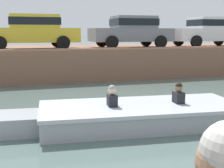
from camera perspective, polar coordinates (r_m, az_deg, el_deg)
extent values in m
plane|color=#4C605B|center=(7.46, -6.36, -7.22)|extent=(400.00, 400.00, 0.00)
cube|color=brown|center=(16.06, -12.21, 4.08)|extent=(60.00, 6.00, 1.38)
cube|color=#9F6C52|center=(13.15, -11.28, 6.17)|extent=(60.00, 0.24, 0.08)
cube|color=#93999E|center=(7.31, 5.32, -5.92)|extent=(4.72, 2.23, 0.40)
cube|color=#93999E|center=(7.05, -16.70, -6.87)|extent=(1.00, 1.08, 0.40)
cube|color=#B1B7BD|center=(7.25, 5.35, -4.08)|extent=(4.78, 2.29, 0.08)
cube|color=brown|center=(7.38, 7.89, -4.69)|extent=(0.39, 1.65, 0.06)
cube|color=black|center=(7.07, 0.02, -3.73)|extent=(0.23, 0.34, 0.44)
sphere|color=beige|center=(7.00, 0.02, -1.18)|extent=(0.19, 0.19, 0.19)
sphere|color=gray|center=(7.00, 0.02, -0.85)|extent=(0.17, 0.17, 0.17)
cube|color=black|center=(7.54, 12.02, -3.10)|extent=(0.23, 0.34, 0.44)
sphere|color=brown|center=(7.48, 12.11, -0.70)|extent=(0.19, 0.19, 0.19)
sphere|color=black|center=(7.48, 12.12, -0.40)|extent=(0.17, 0.17, 0.17)
cube|color=yellow|center=(14.81, -14.65, 8.64)|extent=(4.34, 1.82, 0.64)
cube|color=yellow|center=(14.83, -14.08, 11.06)|extent=(2.19, 1.55, 0.60)
cube|color=black|center=(14.83, -14.08, 11.06)|extent=(2.27, 1.59, 0.33)
cylinder|color=black|center=(13.92, -19.86, 7.04)|extent=(0.60, 0.20, 0.60)
cylinder|color=black|center=(15.66, -19.72, 7.25)|extent=(0.60, 0.20, 0.60)
cylinder|color=black|center=(14.11, -8.91, 7.50)|extent=(0.60, 0.20, 0.60)
cylinder|color=black|center=(15.83, -9.96, 7.67)|extent=(0.60, 0.20, 0.60)
cube|color=slate|center=(15.76, 3.39, 8.95)|extent=(4.00, 1.78, 0.64)
cube|color=slate|center=(15.82, 3.96, 11.19)|extent=(2.00, 1.56, 0.60)
cube|color=black|center=(15.82, 3.96, 11.19)|extent=(2.08, 1.60, 0.33)
cylinder|color=black|center=(14.51, -0.01, 7.67)|extent=(0.60, 0.18, 0.60)
cylinder|color=black|center=(16.26, -1.88, 7.85)|extent=(0.60, 0.18, 0.60)
cylinder|color=black|center=(15.41, 8.91, 7.66)|extent=(0.60, 0.18, 0.60)
cylinder|color=black|center=(17.07, 6.26, 7.88)|extent=(0.60, 0.18, 0.60)
cube|color=white|center=(17.82, 17.26, 8.61)|extent=(4.23, 1.78, 0.64)
cube|color=white|center=(17.92, 17.81, 10.57)|extent=(2.12, 1.56, 0.60)
cube|color=black|center=(17.92, 17.81, 10.57)|extent=(2.20, 1.60, 0.33)
cylinder|color=black|center=(16.35, 15.16, 7.54)|extent=(0.60, 0.18, 0.60)
cylinder|color=black|center=(17.91, 12.07, 7.80)|extent=(0.60, 0.18, 0.60)
cylinder|color=black|center=(19.31, 18.94, 7.60)|extent=(0.60, 0.18, 0.60)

